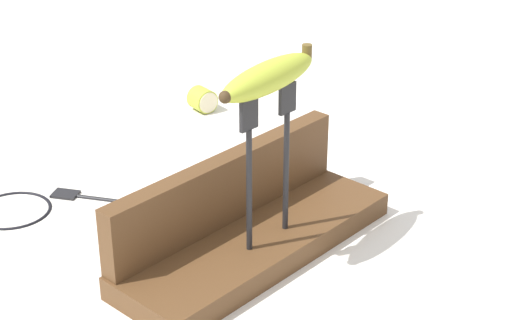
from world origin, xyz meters
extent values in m
plane|color=white|center=(0.00, 0.00, 0.00)|extent=(3.00, 3.00, 0.00)
cube|color=brown|center=(0.00, 0.00, 0.02)|extent=(0.39, 0.13, 0.03)
cube|color=brown|center=(0.00, 0.05, 0.07)|extent=(0.38, 0.03, 0.09)
cylinder|color=black|center=(-0.03, -0.02, 0.11)|extent=(0.01, 0.01, 0.16)
cube|color=black|center=(-0.03, -0.02, 0.20)|extent=(0.03, 0.00, 0.04)
cylinder|color=black|center=(0.03, -0.02, 0.11)|extent=(0.01, 0.01, 0.16)
cube|color=black|center=(0.03, -0.02, 0.20)|extent=(0.03, 0.00, 0.04)
ellipsoid|color=#B2C138|center=(0.00, -0.02, 0.24)|extent=(0.16, 0.05, 0.04)
cylinder|color=brown|center=(0.07, -0.01, 0.25)|extent=(0.01, 0.01, 0.02)
sphere|color=#3F2D19|center=(-0.08, -0.03, 0.24)|extent=(0.01, 0.01, 0.01)
cylinder|color=black|center=(-0.03, 0.22, 0.00)|extent=(0.08, 0.14, 0.01)
cube|color=black|center=(-0.07, 0.30, 0.00)|extent=(0.04, 0.04, 0.01)
cylinder|color=#B2C138|center=(0.27, 0.38, 0.02)|extent=(0.05, 0.04, 0.04)
cylinder|color=beige|center=(0.27, 0.36, 0.02)|extent=(0.04, 0.01, 0.04)
torus|color=black|center=(-0.15, 0.32, 0.00)|extent=(0.11, 0.11, 0.00)
camera|label=1|loc=(-0.65, -0.60, 0.57)|focal=58.91mm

